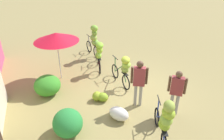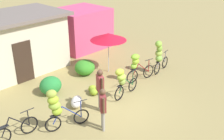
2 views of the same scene
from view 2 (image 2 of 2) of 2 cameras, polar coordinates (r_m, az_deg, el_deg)
ground_plane at (r=11.44m, az=1.37°, el=-7.23°), size 60.00×60.00×0.00m
building_low at (r=14.66m, az=-21.05°, el=4.87°), size 5.97×3.46×2.95m
shop_pink at (r=17.63m, az=-6.58°, el=8.61°), size 3.20×2.80×2.46m
hedge_bush_front_left at (r=12.35m, az=-12.66°, el=-3.16°), size 0.98×0.89×0.81m
hedge_bush_front_right at (r=13.92m, az=-5.68°, el=0.54°), size 1.02×1.00×0.78m
market_umbrella at (r=13.64m, az=-0.75°, el=6.94°), size 1.82×1.82×2.08m
bicycle_leftmost at (r=9.96m, az=-19.34°, el=-11.74°), size 1.62×0.18×0.95m
bicycle_near_pile at (r=9.67m, az=-11.33°, el=-7.51°), size 1.58×0.69×1.66m
bicycle_center_loaded at (r=11.51m, az=2.23°, el=-2.12°), size 1.64×0.41×1.42m
bicycle_by_shop at (r=12.96m, az=5.19°, el=1.05°), size 1.65×0.47×1.46m
bicycle_rightmost at (r=13.99m, az=9.84°, el=3.24°), size 1.58×0.51×1.77m
banana_pile_on_ground at (r=12.18m, az=-3.93°, el=-4.23°), size 0.64×0.72×0.35m
produce_sack at (r=11.30m, az=-7.37°, el=-6.58°), size 0.82×0.77×0.44m
person_vendor at (r=10.55m, az=-2.48°, el=-3.34°), size 0.36×0.53×1.77m
person_bystander at (r=9.51m, az=-1.92°, el=-7.34°), size 0.40×0.48×1.64m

